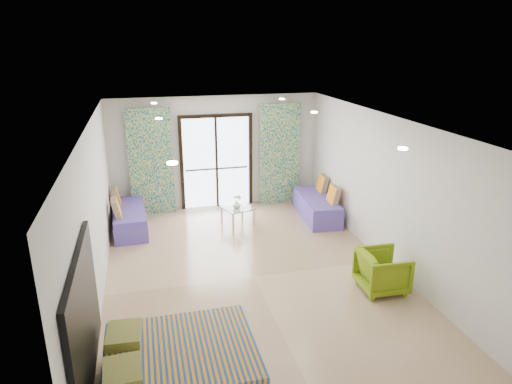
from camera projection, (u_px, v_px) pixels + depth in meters
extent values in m
cube|color=black|center=(215.00, 116.00, 10.65)|extent=(1.76, 0.08, 0.08)
cube|color=black|center=(182.00, 165.00, 10.82)|extent=(0.08, 0.08, 2.20)
cube|color=black|center=(250.00, 161.00, 11.21)|extent=(0.08, 0.08, 2.20)
cube|color=black|center=(217.00, 163.00, 11.01)|extent=(0.05, 0.06, 2.20)
cube|color=#595451|center=(217.00, 169.00, 11.08)|extent=(1.52, 0.03, 0.04)
cube|color=silver|center=(151.00, 162.00, 10.48)|extent=(1.00, 0.10, 2.50)
cube|color=silver|center=(280.00, 154.00, 11.20)|extent=(1.00, 0.10, 2.50)
cylinder|color=#FFE0B2|center=(172.00, 163.00, 4.94)|extent=(0.12, 0.12, 0.02)
cylinder|color=#FFE0B2|center=(403.00, 148.00, 5.59)|extent=(0.12, 0.12, 0.02)
cylinder|color=#FFE0B2|center=(159.00, 118.00, 7.70)|extent=(0.12, 0.12, 0.02)
cylinder|color=#FFE0B2|center=(314.00, 112.00, 8.35)|extent=(0.12, 0.12, 0.02)
cylinder|color=#FFE0B2|center=(154.00, 103.00, 9.54)|extent=(0.12, 0.12, 0.02)
cylinder|color=#FFE0B2|center=(282.00, 99.00, 10.19)|extent=(0.12, 0.12, 0.02)
cube|color=black|center=(84.00, 320.00, 4.95)|extent=(0.06, 2.10, 1.50)
cube|color=silver|center=(93.00, 267.00, 6.09)|extent=(0.02, 0.10, 0.10)
cube|color=silver|center=(182.00, 370.00, 5.46)|extent=(1.79, 1.43, 0.36)
cube|color=#17468D|center=(181.00, 353.00, 5.38)|extent=(1.77, 1.46, 0.13)
cube|color=#197354|center=(123.00, 373.00, 4.88)|extent=(0.43, 0.51, 0.13)
cube|color=#197354|center=(124.00, 335.00, 5.50)|extent=(0.44, 0.52, 0.13)
cube|color=#5645A5|center=(130.00, 221.00, 9.90)|extent=(0.75, 1.76, 0.39)
cube|color=#5645A5|center=(129.00, 210.00, 9.83)|extent=(0.73, 1.73, 0.10)
cube|color=#17468D|center=(116.00, 208.00, 9.32)|extent=(0.21, 0.44, 0.40)
cube|color=#17468D|center=(116.00, 196.00, 10.06)|extent=(0.21, 0.44, 0.40)
cube|color=#5645A5|center=(316.00, 209.00, 10.58)|extent=(0.84, 1.83, 0.40)
cube|color=#5645A5|center=(317.00, 199.00, 10.50)|extent=(0.82, 1.79, 0.10)
cube|color=#17468D|center=(334.00, 195.00, 10.08)|extent=(0.23, 0.46, 0.41)
cube|color=#17468D|center=(322.00, 184.00, 10.86)|extent=(0.23, 0.46, 0.41)
cylinder|color=silver|center=(233.00, 222.00, 9.83)|extent=(0.06, 0.06, 0.39)
cylinder|color=silver|center=(254.00, 217.00, 10.09)|extent=(0.06, 0.06, 0.39)
cylinder|color=silver|center=(222.00, 214.00, 10.25)|extent=(0.06, 0.06, 0.39)
cylinder|color=silver|center=(242.00, 210.00, 10.52)|extent=(0.06, 0.06, 0.39)
cube|color=#8CA59E|center=(238.00, 208.00, 10.11)|extent=(0.76, 0.76, 0.02)
sphere|color=white|center=(239.00, 198.00, 10.07)|extent=(0.07, 0.07, 0.07)
sphere|color=white|center=(236.00, 197.00, 10.08)|extent=(0.07, 0.07, 0.07)
sphere|color=white|center=(236.00, 197.00, 10.01)|extent=(0.07, 0.07, 0.07)
sphere|color=white|center=(239.00, 197.00, 9.98)|extent=(0.07, 0.07, 0.07)
imported|color=white|center=(237.00, 205.00, 10.00)|extent=(0.22, 0.23, 0.18)
imported|color=olive|center=(383.00, 269.00, 7.45)|extent=(0.70, 0.75, 0.74)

